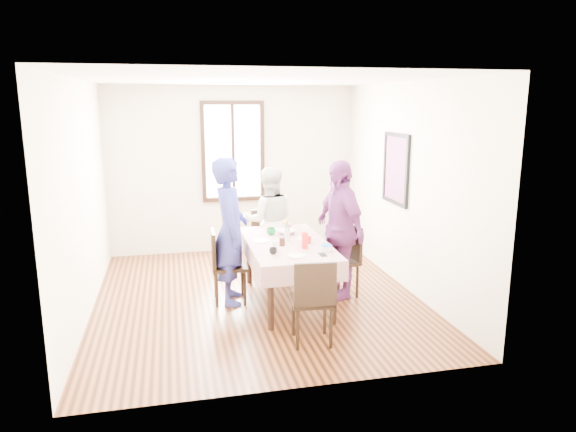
% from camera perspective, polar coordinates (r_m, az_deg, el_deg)
% --- Properties ---
extents(ground, '(4.50, 4.50, 0.00)m').
position_cam_1_polar(ground, '(6.80, -3.42, -8.72)').
color(ground, black).
rests_on(ground, ground).
extents(back_wall, '(4.00, 0.00, 4.00)m').
position_cam_1_polar(back_wall, '(8.65, -5.97, 5.01)').
color(back_wall, beige).
rests_on(back_wall, ground).
extents(right_wall, '(0.00, 4.50, 4.50)m').
position_cam_1_polar(right_wall, '(7.04, 12.74, 3.10)').
color(right_wall, beige).
rests_on(right_wall, ground).
extents(window_frame, '(1.02, 0.06, 1.62)m').
position_cam_1_polar(window_frame, '(8.60, -6.00, 6.98)').
color(window_frame, black).
rests_on(window_frame, back_wall).
extents(window_pane, '(0.90, 0.02, 1.50)m').
position_cam_1_polar(window_pane, '(8.61, -6.00, 6.98)').
color(window_pane, white).
rests_on(window_pane, back_wall).
extents(art_poster, '(0.04, 0.76, 0.96)m').
position_cam_1_polar(art_poster, '(7.27, 11.66, 5.03)').
color(art_poster, red).
rests_on(art_poster, right_wall).
extents(dining_table, '(0.83, 1.69, 0.75)m').
position_cam_1_polar(dining_table, '(6.52, -0.10, -6.14)').
color(dining_table, black).
rests_on(dining_table, ground).
extents(tablecloth, '(0.95, 1.81, 0.01)m').
position_cam_1_polar(tablecloth, '(6.41, -0.10, -2.91)').
color(tablecloth, '#4F030F').
rests_on(tablecloth, dining_table).
extents(chair_left, '(0.44, 0.44, 0.91)m').
position_cam_1_polar(chair_left, '(6.54, -6.38, -5.44)').
color(chair_left, black).
rests_on(chair_left, ground).
extents(chair_right, '(0.48, 0.48, 0.91)m').
position_cam_1_polar(chair_right, '(6.72, 5.61, -4.92)').
color(chair_right, black).
rests_on(chair_right, ground).
extents(chair_far, '(0.48, 0.48, 0.91)m').
position_cam_1_polar(chair_far, '(7.59, -2.02, -2.85)').
color(chair_far, black).
rests_on(chair_far, ground).
extents(chair_near, '(0.46, 0.46, 0.91)m').
position_cam_1_polar(chair_near, '(5.43, 2.61, -9.13)').
color(chair_near, black).
rests_on(chair_near, ground).
extents(person_left, '(0.49, 0.69, 1.80)m').
position_cam_1_polar(person_left, '(6.42, -6.31, -1.64)').
color(person_left, navy).
rests_on(person_left, ground).
extents(person_far, '(0.82, 0.67, 1.55)m').
position_cam_1_polar(person_far, '(7.49, -2.00, -0.54)').
color(person_far, beige).
rests_on(person_far, ground).
extents(person_right, '(0.63, 1.09, 1.75)m').
position_cam_1_polar(person_right, '(6.61, 5.53, -1.46)').
color(person_right, '#753176').
rests_on(person_right, ground).
extents(mug_black, '(0.10, 0.10, 0.07)m').
position_cam_1_polar(mug_black, '(5.91, -1.63, -3.81)').
color(mug_black, black).
rests_on(mug_black, tablecloth).
extents(mug_flag, '(0.11, 0.11, 0.08)m').
position_cam_1_polar(mug_flag, '(6.36, 2.21, -2.62)').
color(mug_flag, red).
rests_on(mug_flag, tablecloth).
extents(mug_green, '(0.14, 0.14, 0.09)m').
position_cam_1_polar(mug_green, '(6.75, -1.86, -1.68)').
color(mug_green, '#0C7226').
rests_on(mug_green, tablecloth).
extents(serving_bowl, '(0.31, 0.31, 0.06)m').
position_cam_1_polar(serving_bowl, '(6.78, -0.18, -1.75)').
color(serving_bowl, white).
rests_on(serving_bowl, tablecloth).
extents(juice_carton, '(0.06, 0.06, 0.19)m').
position_cam_1_polar(juice_carton, '(6.12, 1.83, -2.68)').
color(juice_carton, red).
rests_on(juice_carton, tablecloth).
extents(butter_tub, '(0.13, 0.13, 0.07)m').
position_cam_1_polar(butter_tub, '(6.03, 4.16, -3.53)').
color(butter_tub, white).
rests_on(butter_tub, tablecloth).
extents(jam_jar, '(0.07, 0.07, 0.09)m').
position_cam_1_polar(jam_jar, '(6.24, -0.64, -2.83)').
color(jam_jar, black).
rests_on(jam_jar, tablecloth).
extents(drinking_glass, '(0.08, 0.08, 0.11)m').
position_cam_1_polar(drinking_glass, '(6.07, -1.36, -3.20)').
color(drinking_glass, silver).
rests_on(drinking_glass, tablecloth).
extents(smartphone, '(0.07, 0.14, 0.01)m').
position_cam_1_polar(smartphone, '(5.90, 3.81, -4.21)').
color(smartphone, black).
rests_on(smartphone, tablecloth).
extents(flower_vase, '(0.07, 0.07, 0.14)m').
position_cam_1_polar(flower_vase, '(6.44, -0.08, -2.14)').
color(flower_vase, silver).
rests_on(flower_vase, tablecloth).
extents(plate_left, '(0.20, 0.20, 0.01)m').
position_cam_1_polar(plate_left, '(6.46, -2.83, -2.70)').
color(plate_left, white).
rests_on(plate_left, tablecloth).
extents(plate_right, '(0.20, 0.20, 0.01)m').
position_cam_1_polar(plate_right, '(6.55, 1.96, -2.48)').
color(plate_right, white).
rests_on(plate_right, tablecloth).
extents(plate_far, '(0.20, 0.20, 0.01)m').
position_cam_1_polar(plate_far, '(7.05, -1.36, -1.42)').
color(plate_far, white).
rests_on(plate_far, tablecloth).
extents(plate_near, '(0.20, 0.20, 0.01)m').
position_cam_1_polar(plate_near, '(5.83, 0.94, -4.34)').
color(plate_near, white).
rests_on(plate_near, tablecloth).
extents(butter_lid, '(0.12, 0.12, 0.01)m').
position_cam_1_polar(butter_lid, '(6.02, 4.17, -3.17)').
color(butter_lid, blue).
rests_on(butter_lid, butter_tub).
extents(flower_bunch, '(0.09, 0.09, 0.10)m').
position_cam_1_polar(flower_bunch, '(6.41, -0.08, -1.10)').
color(flower_bunch, yellow).
rests_on(flower_bunch, flower_vase).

